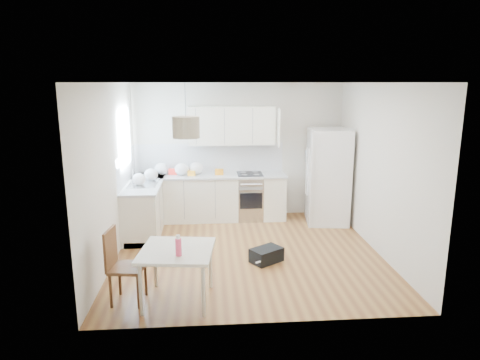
% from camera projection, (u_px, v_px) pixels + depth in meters
% --- Properties ---
extents(floor, '(4.20, 4.20, 0.00)m').
position_uv_depth(floor, '(248.00, 252.00, 6.96)').
color(floor, brown).
rests_on(floor, ground).
extents(ceiling, '(4.20, 4.20, 0.00)m').
position_uv_depth(ceiling, '(249.00, 83.00, 6.36)').
color(ceiling, white).
rests_on(ceiling, wall_back).
extents(wall_back, '(4.20, 0.00, 4.20)m').
position_uv_depth(wall_back, '(239.00, 151.00, 8.70)').
color(wall_back, beige).
rests_on(wall_back, floor).
extents(wall_left, '(0.00, 4.20, 4.20)m').
position_uv_depth(wall_left, '(111.00, 173.00, 6.50)').
color(wall_left, beige).
rests_on(wall_left, floor).
extents(wall_right, '(0.00, 4.20, 4.20)m').
position_uv_depth(wall_right, '(379.00, 169.00, 6.82)').
color(wall_right, beige).
rests_on(wall_right, floor).
extents(window_glassblock, '(0.02, 1.00, 1.00)m').
position_uv_depth(window_glassblock, '(125.00, 138.00, 7.53)').
color(window_glassblock, '#BFE0F9').
rests_on(window_glassblock, wall_left).
extents(cabinets_back, '(3.00, 0.60, 0.88)m').
position_uv_depth(cabinets_back, '(210.00, 198.00, 8.57)').
color(cabinets_back, white).
rests_on(cabinets_back, floor).
extents(cabinets_left, '(0.60, 1.80, 0.88)m').
position_uv_depth(cabinets_left, '(145.00, 208.00, 7.89)').
color(cabinets_left, white).
rests_on(cabinets_left, floor).
extents(counter_back, '(3.02, 0.64, 0.04)m').
position_uv_depth(counter_back, '(210.00, 176.00, 8.46)').
color(counter_back, '#ADB0B2').
rests_on(counter_back, cabinets_back).
extents(counter_left, '(0.64, 1.82, 0.04)m').
position_uv_depth(counter_left, '(144.00, 184.00, 7.79)').
color(counter_left, '#ADB0B2').
rests_on(counter_left, cabinets_left).
extents(backsplash_back, '(3.00, 0.01, 0.58)m').
position_uv_depth(backsplash_back, '(209.00, 158.00, 8.68)').
color(backsplash_back, white).
rests_on(backsplash_back, wall_back).
extents(backsplash_left, '(0.01, 1.80, 0.58)m').
position_uv_depth(backsplash_left, '(127.00, 167.00, 7.70)').
color(backsplash_left, white).
rests_on(backsplash_left, wall_left).
extents(upper_cabinets, '(1.70, 0.32, 0.75)m').
position_uv_depth(upper_cabinets, '(232.00, 126.00, 8.42)').
color(upper_cabinets, white).
rests_on(upper_cabinets, wall_back).
extents(range_oven, '(0.50, 0.61, 0.88)m').
position_uv_depth(range_oven, '(250.00, 197.00, 8.63)').
color(range_oven, '#B9BBBE').
rests_on(range_oven, floor).
extents(sink, '(0.50, 0.80, 0.16)m').
position_uv_depth(sink, '(144.00, 184.00, 7.74)').
color(sink, '#B9BBBE').
rests_on(sink, counter_left).
extents(refrigerator, '(0.99, 1.03, 1.84)m').
position_uv_depth(refrigerator, '(329.00, 176.00, 8.36)').
color(refrigerator, white).
rests_on(refrigerator, floor).
extents(dining_table, '(0.98, 0.98, 0.69)m').
position_uv_depth(dining_table, '(177.00, 255.00, 5.28)').
color(dining_table, beige).
rests_on(dining_table, floor).
extents(dining_chair, '(0.45, 0.45, 0.96)m').
position_uv_depth(dining_chair, '(128.00, 266.00, 5.30)').
color(dining_chair, '#452B14').
rests_on(dining_chair, floor).
extents(drink_bottle, '(0.09, 0.09, 0.26)m').
position_uv_depth(drink_bottle, '(178.00, 245.00, 5.05)').
color(drink_bottle, '#F3436B').
rests_on(drink_bottle, dining_table).
extents(gym_bag, '(0.56, 0.52, 0.22)m').
position_uv_depth(gym_bag, '(266.00, 255.00, 6.58)').
color(gym_bag, black).
rests_on(gym_bag, floor).
extents(pendant_lamp, '(0.39, 0.39, 0.25)m').
position_uv_depth(pendant_lamp, '(186.00, 127.00, 5.09)').
color(pendant_lamp, beige).
rests_on(pendant_lamp, ceiling).
extents(grocery_bag_a, '(0.26, 0.22, 0.24)m').
position_uv_depth(grocery_bag_a, '(161.00, 169.00, 8.44)').
color(grocery_bag_a, white).
rests_on(grocery_bag_a, counter_back).
extents(grocery_bag_b, '(0.27, 0.23, 0.24)m').
position_uv_depth(grocery_bag_b, '(182.00, 169.00, 8.36)').
color(grocery_bag_b, white).
rests_on(grocery_bag_b, counter_back).
extents(grocery_bag_c, '(0.28, 0.24, 0.25)m').
position_uv_depth(grocery_bag_c, '(196.00, 168.00, 8.44)').
color(grocery_bag_c, white).
rests_on(grocery_bag_c, counter_back).
extents(grocery_bag_d, '(0.25, 0.21, 0.23)m').
position_uv_depth(grocery_bag_d, '(151.00, 175.00, 7.93)').
color(grocery_bag_d, white).
rests_on(grocery_bag_d, counter_back).
extents(grocery_bag_e, '(0.24, 0.21, 0.22)m').
position_uv_depth(grocery_bag_e, '(139.00, 179.00, 7.57)').
color(grocery_bag_e, white).
rests_on(grocery_bag_e, counter_left).
extents(snack_orange, '(0.17, 0.12, 0.11)m').
position_uv_depth(snack_orange, '(219.00, 172.00, 8.45)').
color(snack_orange, orange).
rests_on(snack_orange, counter_back).
extents(snack_yellow, '(0.15, 0.10, 0.10)m').
position_uv_depth(snack_yellow, '(191.00, 173.00, 8.36)').
color(snack_yellow, '#FFA828').
rests_on(snack_yellow, counter_back).
extents(snack_red, '(0.17, 0.11, 0.11)m').
position_uv_depth(snack_red, '(173.00, 172.00, 8.48)').
color(snack_red, red).
rests_on(snack_red, counter_back).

